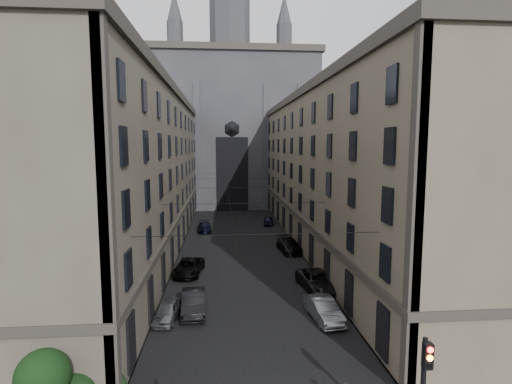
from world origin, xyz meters
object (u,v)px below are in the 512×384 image
object	(u,v)px
car_left_midnear	(194,302)
car_right_midfar	(289,245)
car_right_midnear	(318,281)
car_right_far	(268,221)
gothic_tower	(230,120)
car_left_far	(205,227)
car_left_midfar	(189,267)
car_right_near	(323,309)
car_left_near	(167,311)

from	to	relation	value
car_left_midnear	car_right_midfar	world-z (taller)	car_left_midnear
car_right_midnear	car_right_far	distance (m)	28.60
gothic_tower	car_left_midnear	size ratio (longest dim) A/B	11.80
car_left_midnear	car_right_midnear	world-z (taller)	car_left_midnear
car_left_far	car_right_midnear	distance (m)	26.79
car_left_midnear	car_left_far	bearing A→B (deg)	87.54
car_left_midfar	car_right_midfar	world-z (taller)	car_right_midfar
car_right_midfar	car_right_far	distance (m)	16.05
gothic_tower	car_right_far	world-z (taller)	gothic_tower
car_left_midnear	car_right_far	size ratio (longest dim) A/B	1.31
gothic_tower	car_right_far	bearing A→B (deg)	-78.31
car_left_midnear	car_right_far	bearing A→B (deg)	70.60
gothic_tower	car_right_far	size ratio (longest dim) A/B	15.46
gothic_tower	car_left_midfar	world-z (taller)	gothic_tower
car_left_midfar	car_right_near	bearing A→B (deg)	-39.57
car_left_midfar	car_right_near	world-z (taller)	car_right_near
gothic_tower	car_right_midnear	size ratio (longest dim) A/B	9.99
car_left_near	car_left_midnear	xyz separation A→B (m)	(1.80, 1.13, 0.14)
gothic_tower	car_left_midfar	size ratio (longest dim) A/B	11.00
gothic_tower	car_left_midfar	bearing A→B (deg)	-96.19
car_left_midnear	car_right_near	xyz separation A→B (m)	(9.35, -2.01, -0.05)
car_left_near	car_left_midnear	bearing A→B (deg)	38.58
car_left_near	car_right_far	distance (m)	35.40
car_right_midnear	car_right_midfar	bearing A→B (deg)	85.39
gothic_tower	car_right_midnear	distance (m)	56.93
car_left_far	car_left_midfar	bearing A→B (deg)	-96.60
car_left_midfar	car_left_far	size ratio (longest dim) A/B	1.14
car_right_near	car_left_midfar	bearing A→B (deg)	126.04
gothic_tower	car_right_midnear	bearing A→B (deg)	-83.45
car_left_near	car_right_midfar	xyz separation A→B (m)	(11.81, 17.52, 0.11)
gothic_tower	car_left_near	xyz separation A→B (m)	(-6.01, -58.96, -17.13)
car_right_midnear	car_left_far	bearing A→B (deg)	107.20
car_left_midnear	car_right_near	world-z (taller)	car_left_midnear
car_left_midnear	car_left_midfar	bearing A→B (deg)	93.75
car_right_far	car_right_midnear	bearing A→B (deg)	-80.45
car_left_far	car_left_midnear	bearing A→B (deg)	-93.70
car_right_far	gothic_tower	bearing A→B (deg)	109.35
car_left_midfar	car_right_midnear	size ratio (longest dim) A/B	0.91
car_left_midnear	car_left_midfar	size ratio (longest dim) A/B	0.93
car_right_near	car_right_midnear	distance (m)	5.95
car_right_midnear	car_left_midnear	bearing A→B (deg)	-166.14
car_left_midnear	car_right_far	xyz separation A→B (m)	(9.46, 32.43, -0.17)
gothic_tower	car_left_near	world-z (taller)	gothic_tower
car_left_near	car_left_midfar	bearing A→B (deg)	92.39
car_left_midfar	car_right_midnear	xyz separation A→B (m)	(11.49, -5.17, 0.07)
car_right_midnear	car_right_midfar	world-z (taller)	car_right_midnear
car_left_midnear	car_right_midfar	xyz separation A→B (m)	(10.01, 16.38, -0.03)
car_left_near	car_right_midfar	bearing A→B (deg)	62.42
car_right_near	car_right_midfar	bearing A→B (deg)	80.57
car_right_near	car_right_midfar	world-z (taller)	car_right_midfar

